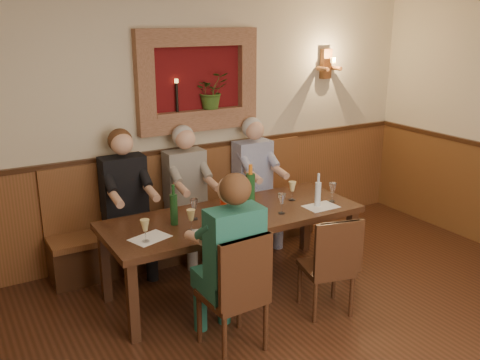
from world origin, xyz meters
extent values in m
cube|color=beige|center=(0.00, 3.00, 1.40)|extent=(6.00, 0.04, 2.80)
cube|color=brown|center=(0.00, 2.98, 0.55)|extent=(6.00, 0.04, 1.10)
cube|color=#381E0F|center=(0.00, 2.98, 1.12)|extent=(6.02, 0.06, 0.05)
cube|color=#580C0E|center=(0.20, 2.98, 1.85)|extent=(1.00, 0.02, 0.70)
cube|color=#97664D|center=(0.20, 2.94, 2.29)|extent=(1.36, 0.12, 0.18)
cube|color=#97664D|center=(0.20, 2.94, 1.41)|extent=(1.36, 0.12, 0.18)
cube|color=#97664D|center=(-0.39, 2.94, 1.85)|extent=(0.18, 0.12, 0.70)
cube|color=#97664D|center=(0.79, 2.94, 1.85)|extent=(0.18, 0.12, 0.70)
cube|color=#97664D|center=(0.20, 2.94, 1.52)|extent=(1.00, 0.14, 0.04)
imported|color=#34531C|center=(0.35, 2.94, 1.74)|extent=(0.35, 0.30, 0.39)
cylinder|color=black|center=(-0.05, 2.94, 1.69)|extent=(0.03, 0.03, 0.30)
cylinder|color=#FFBF59|center=(-0.05, 2.94, 1.86)|extent=(0.04, 0.04, 0.04)
cube|color=brown|center=(1.90, 2.95, 1.95)|extent=(0.12, 0.08, 0.35)
cylinder|color=brown|center=(1.80, 2.88, 1.90)|extent=(0.05, 0.18, 0.05)
cylinder|color=brown|center=(2.00, 2.88, 1.90)|extent=(0.05, 0.18, 0.05)
cylinder|color=#FFBF59|center=(1.90, 2.82, 2.00)|extent=(0.06, 0.06, 0.06)
cube|color=black|center=(0.00, 1.85, 0.72)|extent=(2.40, 0.90, 0.06)
cube|color=black|center=(-1.12, 1.48, 0.34)|extent=(0.08, 0.08, 0.69)
cube|color=black|center=(1.12, 1.48, 0.34)|extent=(0.08, 0.08, 0.69)
cube|color=black|center=(-1.12, 2.22, 0.34)|extent=(0.08, 0.08, 0.69)
cube|color=black|center=(1.12, 2.22, 0.34)|extent=(0.08, 0.08, 0.69)
cube|color=#381E0F|center=(0.00, 2.76, 0.20)|extent=(3.00, 0.40, 0.40)
cube|color=brown|center=(0.00, 2.76, 0.42)|extent=(3.00, 0.45, 0.06)
cube|color=brown|center=(0.00, 2.95, 0.78)|extent=(3.00, 0.06, 0.66)
cube|color=black|center=(-0.48, 1.02, 0.21)|extent=(0.44, 0.44, 0.42)
cube|color=black|center=(-0.48, 1.02, 0.44)|extent=(0.46, 0.46, 0.05)
cube|color=black|center=(-0.47, 0.83, 0.73)|extent=(0.44, 0.07, 0.52)
cube|color=black|center=(0.49, 1.09, 0.19)|extent=(0.46, 0.46, 0.38)
cube|color=black|center=(0.49, 1.09, 0.40)|extent=(0.48, 0.48, 0.05)
cube|color=black|center=(0.45, 0.92, 0.66)|extent=(0.39, 0.13, 0.47)
cube|color=black|center=(-0.73, 2.60, 0.23)|extent=(0.44, 0.46, 0.45)
cube|color=black|center=(-0.73, 2.78, 0.90)|extent=(0.44, 0.23, 0.57)
sphere|color=#D8A384|center=(-0.73, 2.74, 1.32)|extent=(0.22, 0.22, 0.22)
sphere|color=#4C2D19|center=(-0.73, 2.79, 1.34)|extent=(0.24, 0.24, 0.24)
cube|color=#5E5B56|center=(-0.06, 2.61, 0.23)|extent=(0.42, 0.44, 0.45)
cube|color=#5E5B56|center=(-0.06, 2.78, 0.89)|extent=(0.42, 0.22, 0.55)
sphere|color=#D8A384|center=(-0.06, 2.74, 1.29)|extent=(0.21, 0.21, 0.21)
sphere|color=#B2B2B2|center=(-0.06, 2.79, 1.31)|extent=(0.23, 0.23, 0.23)
cube|color=navy|center=(0.77, 2.61, 0.23)|extent=(0.42, 0.44, 0.45)
cube|color=navy|center=(0.77, 2.78, 0.89)|extent=(0.42, 0.22, 0.55)
sphere|color=#D8A384|center=(0.77, 2.74, 1.30)|extent=(0.21, 0.21, 0.21)
sphere|color=#B2B2B2|center=(0.77, 2.79, 1.32)|extent=(0.23, 0.23, 0.23)
cube|color=#194757|center=(-0.48, 1.15, 0.23)|extent=(0.42, 0.44, 0.45)
cube|color=#194757|center=(-0.48, 0.98, 0.89)|extent=(0.42, 0.22, 0.56)
sphere|color=#D8A384|center=(-0.48, 1.02, 1.30)|extent=(0.21, 0.21, 0.21)
sphere|color=#4C2D19|center=(-0.48, 0.97, 1.32)|extent=(0.23, 0.23, 0.23)
cylinder|color=red|center=(-0.02, 1.81, 0.89)|extent=(0.30, 0.30, 0.28)
cylinder|color=#19471E|center=(0.17, 1.83, 0.93)|extent=(0.09, 0.09, 0.37)
cylinder|color=orange|center=(0.17, 1.83, 1.16)|extent=(0.04, 0.04, 0.09)
cylinder|color=#19471E|center=(-0.57, 1.89, 0.89)|extent=(0.07, 0.07, 0.27)
cylinder|color=#19471E|center=(-0.57, 1.89, 1.07)|extent=(0.03, 0.03, 0.09)
cylinder|color=silver|center=(0.81, 1.64, 0.87)|extent=(0.07, 0.07, 0.24)
cylinder|color=silver|center=(0.81, 1.64, 1.03)|extent=(0.03, 0.03, 0.09)
cube|color=white|center=(-0.87, 1.71, 0.75)|extent=(0.36, 0.31, 0.00)
cube|color=white|center=(-0.10, 1.66, 0.75)|extent=(0.30, 0.26, 0.00)
cube|color=white|center=(0.82, 1.60, 0.75)|extent=(0.31, 0.23, 0.00)
cube|color=white|center=(-0.40, 1.58, 0.75)|extent=(0.29, 0.23, 0.00)
camera|label=1|loc=(-2.27, -2.16, 2.49)|focal=40.00mm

